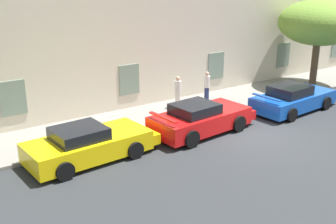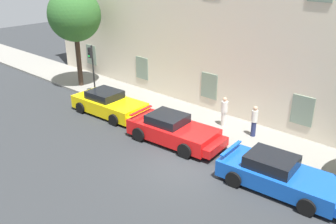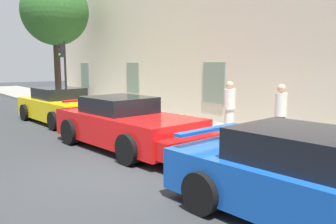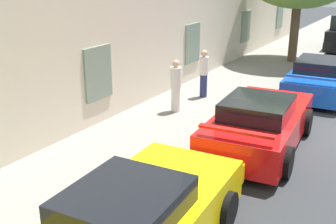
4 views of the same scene
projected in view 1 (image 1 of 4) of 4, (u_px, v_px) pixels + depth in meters
name	position (u px, v px, depth m)	size (l,w,h in m)	color
ground_plane	(255.00, 134.00, 17.98)	(80.00, 80.00, 0.00)	#2B2D30
sidewalk	(194.00, 108.00, 21.26)	(60.00, 3.39, 0.14)	gray
sportscar_red_lead	(92.00, 144.00, 15.52)	(5.05, 2.42, 1.34)	yellow
sportscar_yellow_flank	(203.00, 118.00, 18.09)	(5.03, 2.46, 1.38)	red
sportscar_white_middle	(295.00, 99.00, 20.98)	(5.19, 2.40, 1.35)	#144CB2
tree_midblock	(319.00, 23.00, 23.95)	(4.63, 4.63, 5.04)	brown
pedestrian_admiring	(178.00, 92.00, 20.79)	(0.49, 0.49, 1.62)	silver
pedestrian_strolling	(207.00, 86.00, 21.72)	(0.41, 0.41, 1.63)	navy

